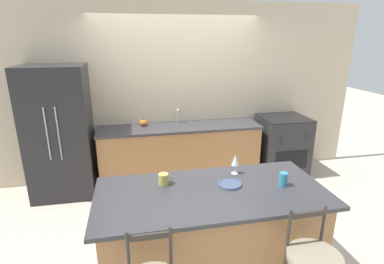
{
  "coord_description": "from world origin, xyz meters",
  "views": [
    {
      "loc": [
        -0.69,
        -3.95,
        2.19
      ],
      "look_at": [
        -0.03,
        -0.7,
        1.13
      ],
      "focal_mm": 28.0,
      "sensor_mm": 36.0,
      "label": 1
    }
  ],
  "objects_px": {
    "oven_range": "(282,145)",
    "pumpkin_decoration": "(143,123)",
    "dinner_plate": "(230,184)",
    "coffee_mug": "(164,179)",
    "refrigerator": "(60,133)",
    "wine_glass": "(235,161)",
    "tumbler_cup": "(283,179)"
  },
  "relations": [
    {
      "from": "pumpkin_decoration",
      "to": "wine_glass",
      "type": "bearing_deg",
      "value": -67.97
    },
    {
      "from": "oven_range",
      "to": "wine_glass",
      "type": "bearing_deg",
      "value": -129.61
    },
    {
      "from": "dinner_plate",
      "to": "wine_glass",
      "type": "relative_size",
      "value": 1.16
    },
    {
      "from": "refrigerator",
      "to": "oven_range",
      "type": "xyz_separation_m",
      "value": [
        3.38,
        -0.0,
        -0.44
      ]
    },
    {
      "from": "oven_range",
      "to": "wine_glass",
      "type": "distance_m",
      "value": 2.34
    },
    {
      "from": "wine_glass",
      "to": "coffee_mug",
      "type": "distance_m",
      "value": 0.7
    },
    {
      "from": "dinner_plate",
      "to": "coffee_mug",
      "type": "relative_size",
      "value": 1.74
    },
    {
      "from": "wine_glass",
      "to": "dinner_plate",
      "type": "bearing_deg",
      "value": -119.81
    },
    {
      "from": "wine_glass",
      "to": "tumbler_cup",
      "type": "bearing_deg",
      "value": -43.82
    },
    {
      "from": "refrigerator",
      "to": "pumpkin_decoration",
      "type": "height_order",
      "value": "refrigerator"
    },
    {
      "from": "dinner_plate",
      "to": "wine_glass",
      "type": "height_order",
      "value": "wine_glass"
    },
    {
      "from": "coffee_mug",
      "to": "refrigerator",
      "type": "bearing_deg",
      "value": 124.32
    },
    {
      "from": "refrigerator",
      "to": "pumpkin_decoration",
      "type": "relative_size",
      "value": 15.35
    },
    {
      "from": "wine_glass",
      "to": "tumbler_cup",
      "type": "distance_m",
      "value": 0.47
    },
    {
      "from": "coffee_mug",
      "to": "pumpkin_decoration",
      "type": "xyz_separation_m",
      "value": [
        -0.09,
        2.01,
        -0.03
      ]
    },
    {
      "from": "wine_glass",
      "to": "tumbler_cup",
      "type": "xyz_separation_m",
      "value": [
        0.33,
        -0.32,
        -0.07
      ]
    },
    {
      "from": "oven_range",
      "to": "refrigerator",
      "type": "bearing_deg",
      "value": 180.0
    },
    {
      "from": "tumbler_cup",
      "to": "coffee_mug",
      "type": "bearing_deg",
      "value": 166.98
    },
    {
      "from": "oven_range",
      "to": "tumbler_cup",
      "type": "height_order",
      "value": "tumbler_cup"
    },
    {
      "from": "refrigerator",
      "to": "dinner_plate",
      "type": "bearing_deg",
      "value": -47.01
    },
    {
      "from": "refrigerator",
      "to": "coffee_mug",
      "type": "relative_size",
      "value": 14.72
    },
    {
      "from": "refrigerator",
      "to": "wine_glass",
      "type": "height_order",
      "value": "refrigerator"
    },
    {
      "from": "oven_range",
      "to": "pumpkin_decoration",
      "type": "bearing_deg",
      "value": 175.21
    },
    {
      "from": "refrigerator",
      "to": "dinner_plate",
      "type": "distance_m",
      "value": 2.67
    },
    {
      "from": "dinner_plate",
      "to": "wine_glass",
      "type": "distance_m",
      "value": 0.27
    },
    {
      "from": "wine_glass",
      "to": "tumbler_cup",
      "type": "relative_size",
      "value": 1.52
    },
    {
      "from": "oven_range",
      "to": "dinner_plate",
      "type": "relative_size",
      "value": 4.42
    },
    {
      "from": "refrigerator",
      "to": "oven_range",
      "type": "relative_size",
      "value": 1.91
    },
    {
      "from": "refrigerator",
      "to": "tumbler_cup",
      "type": "bearing_deg",
      "value": -42.21
    },
    {
      "from": "oven_range",
      "to": "dinner_plate",
      "type": "height_order",
      "value": "oven_range"
    },
    {
      "from": "dinner_plate",
      "to": "pumpkin_decoration",
      "type": "relative_size",
      "value": 1.82
    },
    {
      "from": "wine_glass",
      "to": "refrigerator",
      "type": "bearing_deg",
      "value": 138.07
    }
  ]
}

